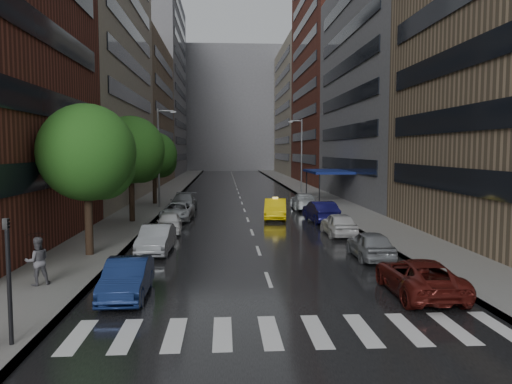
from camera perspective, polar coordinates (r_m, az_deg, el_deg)
The scene contains 19 objects.
ground at distance 17.29m, azimuth 2.65°, elevation -13.37°, with size 220.00×220.00×0.00m, color gray.
road at distance 66.57m, azimuth -2.12°, elevation 0.19°, with size 14.00×140.00×0.01m, color black.
sidewalk_left at distance 66.92m, azimuth -9.85°, elevation 0.20°, with size 4.00×140.00×0.15m, color gray.
sidewalk_right at distance 67.41m, azimuth 5.54°, elevation 0.29°, with size 4.00×140.00×0.15m, color gray.
crosswalk at distance 15.44m, azimuth 4.27°, elevation -15.61°, with size 13.15×2.80×0.01m.
buildings_left at distance 76.99m, azimuth -13.87°, elevation 12.61°, with size 8.00×108.00×38.00m.
buildings_right at distance 75.55m, azimuth 9.40°, elevation 12.10°, with size 8.05×109.10×36.00m.
building_far at distance 134.75m, azimuth -2.97°, elevation 9.35°, with size 40.00×14.00×32.00m, color slate.
tree_near at distance 26.13m, azimuth -18.76°, elevation 4.26°, with size 4.82×4.82×7.68m.
tree_mid at distance 37.64m, azimuth -14.11°, elevation 4.68°, with size 4.95×4.95×7.88m.
tree_far at distance 49.72m, azimuth -11.56°, elevation 4.14°, with size 4.48×4.48×7.14m.
taxi at distance 39.10m, azimuth 2.22°, elevation -1.95°, with size 1.66×4.75×1.57m, color yellow.
parked_cars_left at distance 34.74m, azimuth -9.58°, elevation -2.98°, with size 2.56×30.73×1.54m.
parked_cars_right at distance 32.45m, azimuth 9.23°, elevation -3.49°, with size 2.39×31.94×1.58m.
ped_black_umbrella at distance 21.25m, azimuth -23.74°, elevation -6.50°, with size 1.15×1.07×2.09m.
traffic_light at distance 15.02m, azimuth -26.44°, elevation -7.88°, with size 0.18×0.15×3.45m.
street_lamp_left at distance 46.70m, azimuth -10.98°, elevation 4.12°, with size 1.74×0.22×9.00m.
street_lamp_right at distance 62.06m, azimuth 5.16°, elevation 4.35°, with size 1.74×0.22×9.00m.
awning at distance 52.50m, azimuth 8.19°, elevation 2.32°, with size 4.00×8.00×3.12m.
Camera 1 is at (-1.84, -16.32, 5.40)m, focal length 35.00 mm.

